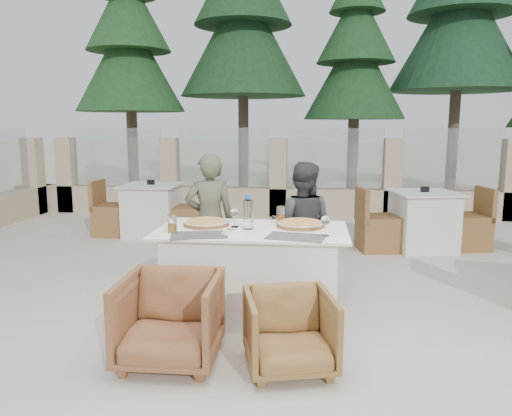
# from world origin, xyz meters

# --- Properties ---
(ground) EXTENTS (80.00, 80.00, 0.00)m
(ground) POSITION_xyz_m (0.00, 0.00, 0.00)
(ground) COLOR beige
(ground) RESTS_ON ground
(sand_patch) EXTENTS (30.00, 16.00, 0.01)m
(sand_patch) POSITION_xyz_m (0.00, 14.00, 0.01)
(sand_patch) COLOR beige
(sand_patch) RESTS_ON ground
(perimeter_wall_far) EXTENTS (10.00, 0.34, 1.60)m
(perimeter_wall_far) POSITION_xyz_m (0.00, 4.80, 0.80)
(perimeter_wall_far) COLOR tan
(perimeter_wall_far) RESTS_ON ground
(pine_far_left) EXTENTS (2.42, 2.42, 5.50)m
(pine_far_left) POSITION_xyz_m (-3.50, 7.00, 2.75)
(pine_far_left) COLOR #224F24
(pine_far_left) RESTS_ON ground
(pine_mid_left) EXTENTS (2.86, 2.86, 6.50)m
(pine_mid_left) POSITION_xyz_m (-1.00, 7.50, 3.25)
(pine_mid_left) COLOR #1D4422
(pine_mid_left) RESTS_ON ground
(pine_centre) EXTENTS (2.20, 2.20, 5.00)m
(pine_centre) POSITION_xyz_m (1.50, 7.20, 2.50)
(pine_centre) COLOR #1F4923
(pine_centre) RESTS_ON ground
(pine_mid_right) EXTENTS (2.99, 2.99, 6.80)m
(pine_mid_right) POSITION_xyz_m (3.80, 7.80, 3.40)
(pine_mid_right) COLOR #1B4326
(pine_mid_right) RESTS_ON ground
(dining_table) EXTENTS (1.60, 0.90, 0.77)m
(dining_table) POSITION_xyz_m (0.10, -0.05, 0.39)
(dining_table) COLOR white
(dining_table) RESTS_ON ground
(placemat_near_left) EXTENTS (0.50, 0.39, 0.00)m
(placemat_near_left) POSITION_xyz_m (-0.29, -0.33, 0.77)
(placemat_near_left) COLOR #544E48
(placemat_near_left) RESTS_ON dining_table
(placemat_near_right) EXTENTS (0.50, 0.38, 0.00)m
(placemat_near_right) POSITION_xyz_m (0.48, -0.32, 0.77)
(placemat_near_right) COLOR #5F5952
(placemat_near_right) RESTS_ON dining_table
(pizza_left) EXTENTS (0.50, 0.50, 0.05)m
(pizza_left) POSITION_xyz_m (-0.32, 0.05, 0.80)
(pizza_left) COLOR orange
(pizza_left) RESTS_ON dining_table
(pizza_right) EXTENTS (0.55, 0.55, 0.05)m
(pizza_right) POSITION_xyz_m (0.50, 0.09, 0.80)
(pizza_right) COLOR orange
(pizza_right) RESTS_ON dining_table
(water_bottle) EXTENTS (0.09, 0.09, 0.29)m
(water_bottle) POSITION_xyz_m (0.07, -0.05, 0.91)
(water_bottle) COLOR #ABCEE0
(water_bottle) RESTS_ON dining_table
(wine_glass_centre) EXTENTS (0.08, 0.08, 0.18)m
(wine_glass_centre) POSITION_xyz_m (-0.06, 0.01, 0.86)
(wine_glass_centre) COLOR white
(wine_glass_centre) RESTS_ON dining_table
(wine_glass_corner) EXTENTS (0.10, 0.10, 0.18)m
(wine_glass_corner) POSITION_xyz_m (0.70, -0.25, 0.86)
(wine_glass_corner) COLOR white
(wine_glass_corner) RESTS_ON dining_table
(beer_glass_left) EXTENTS (0.09, 0.09, 0.15)m
(beer_glass_left) POSITION_xyz_m (-0.53, -0.26, 0.85)
(beer_glass_left) COLOR orange
(beer_glass_left) RESTS_ON dining_table
(beer_glass_right) EXTENTS (0.10, 0.10, 0.15)m
(beer_glass_right) POSITION_xyz_m (0.32, 0.24, 0.85)
(beer_glass_right) COLOR #C7731C
(beer_glass_right) RESTS_ON dining_table
(olive_dish) EXTENTS (0.11, 0.11, 0.04)m
(olive_dish) POSITION_xyz_m (-0.05, -0.26, 0.79)
(olive_dish) COLOR white
(olive_dish) RESTS_ON dining_table
(armchair_far_left) EXTENTS (0.88, 0.89, 0.63)m
(armchair_far_left) POSITION_xyz_m (-0.32, 0.70, 0.32)
(armchair_far_left) COLOR brown
(armchair_far_left) RESTS_ON ground
(armchair_far_right) EXTENTS (0.76, 0.77, 0.55)m
(armchair_far_right) POSITION_xyz_m (0.38, 0.73, 0.27)
(armchair_far_right) COLOR olive
(armchair_far_right) RESTS_ON ground
(armchair_near_left) EXTENTS (0.68, 0.70, 0.62)m
(armchair_near_left) POSITION_xyz_m (-0.37, -0.96, 0.31)
(armchair_near_left) COLOR brown
(armchair_near_left) RESTS_ON ground
(armchair_near_right) EXTENTS (0.70, 0.71, 0.54)m
(armchair_near_right) POSITION_xyz_m (0.46, -0.97, 0.27)
(armchair_near_right) COLOR olive
(armchair_near_right) RESTS_ON ground
(diner_left) EXTENTS (0.56, 0.43, 1.36)m
(diner_left) POSITION_xyz_m (-0.43, 0.74, 0.68)
(diner_left) COLOR #555840
(diner_left) RESTS_ON ground
(diner_right) EXTENTS (0.69, 0.57, 1.29)m
(diner_right) POSITION_xyz_m (0.50, 0.68, 0.64)
(diner_right) COLOR #393C3E
(diner_right) RESTS_ON ground
(bg_table_a) EXTENTS (1.64, 0.82, 0.77)m
(bg_table_a) POSITION_xyz_m (-1.75, 2.91, 0.39)
(bg_table_a) COLOR silver
(bg_table_a) RESTS_ON ground
(bg_table_b) EXTENTS (1.76, 1.10, 0.77)m
(bg_table_b) POSITION_xyz_m (2.07, 2.52, 0.39)
(bg_table_b) COLOR silver
(bg_table_b) RESTS_ON ground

